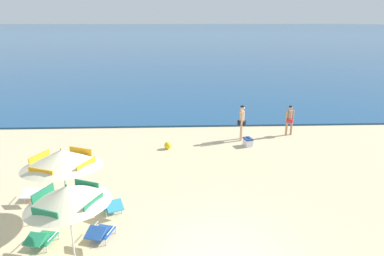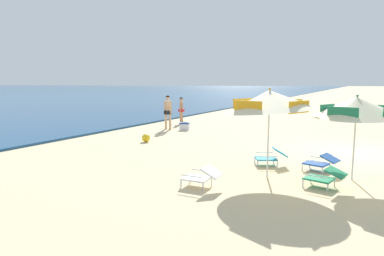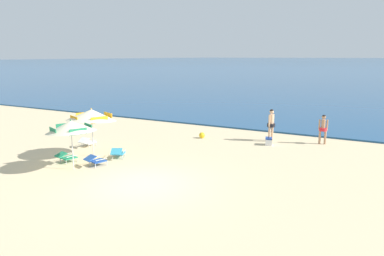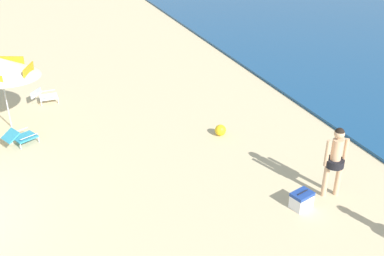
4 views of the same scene
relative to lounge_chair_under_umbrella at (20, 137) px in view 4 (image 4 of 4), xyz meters
name	(u,v)px [view 4 (image 4 of 4)]	position (x,y,z in m)	size (l,w,h in m)	color
lounge_chair_under_umbrella	(20,137)	(0.00, 0.00, 0.00)	(0.86, 1.03, 0.52)	teal
lounge_chair_spare_folded	(44,95)	(-2.84, 0.94, 0.00)	(0.59, 0.90, 0.52)	white
person_standing_near_shore	(335,157)	(5.32, 6.80, 0.78)	(0.44, 0.53, 1.81)	#D8A87F
cooler_box	(302,200)	(5.48, 5.88, -0.07)	(0.47, 0.57, 0.43)	white
beach_ball	(220,130)	(1.58, 5.62, -0.10)	(0.34, 0.34, 0.34)	yellow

